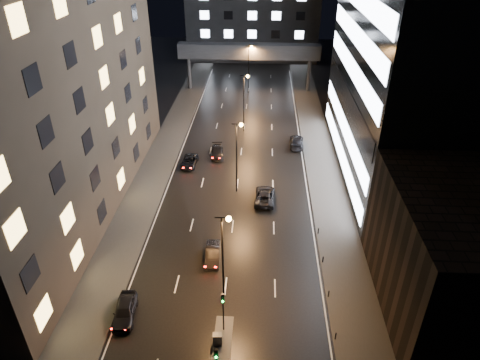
{
  "coord_description": "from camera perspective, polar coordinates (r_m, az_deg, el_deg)",
  "views": [
    {
      "loc": [
        3.22,
        -21.51,
        31.51
      ],
      "look_at": [
        0.66,
        24.35,
        4.0
      ],
      "focal_mm": 32.0,
      "sensor_mm": 36.0,
      "label": 1
    }
  ],
  "objects": [
    {
      "name": "streetlight_far",
      "position": [
        92.99,
        1.24,
        15.31
      ],
      "size": [
        1.45,
        0.5,
        10.15
      ],
      "color": "black",
      "rests_on": "ground"
    },
    {
      "name": "car_toward_b",
      "position": [
        71.23,
        7.56,
        5.08
      ],
      "size": [
        2.47,
        5.5,
        1.57
      ],
      "primitive_type": "imported",
      "rotation": [
        0.0,
        0.0,
        3.09
      ],
      "color": "black",
      "rests_on": "ground"
    },
    {
      "name": "sidewalk_left",
      "position": [
        66.55,
        -10.87,
        2.13
      ],
      "size": [
        5.0,
        110.0,
        0.15
      ],
      "primitive_type": "cube",
      "color": "#383533",
      "rests_on": "ground"
    },
    {
      "name": "building_far",
      "position": [
        121.05,
        1.76,
        21.87
      ],
      "size": [
        34.0,
        14.0,
        25.0
      ],
      "primitive_type": "cube",
      "color": "#333335",
      "rests_on": "ground"
    },
    {
      "name": "car_away_d",
      "position": [
        67.6,
        -3.03,
        3.75
      ],
      "size": [
        2.48,
        4.95,
        1.38
      ],
      "primitive_type": "imported",
      "rotation": [
        0.0,
        0.0,
        0.12
      ],
      "color": "black",
      "rests_on": "ground"
    },
    {
      "name": "sidewalk_right",
      "position": [
        65.33,
        10.96,
        1.54
      ],
      "size": [
        5.0,
        110.0,
        0.15
      ],
      "primitive_type": "cube",
      "color": "#383533",
      "rests_on": "ground"
    },
    {
      "name": "ground",
      "position": [
        69.19,
        0.18,
        3.83
      ],
      "size": [
        160.0,
        160.0,
        0.0
      ],
      "primitive_type": "plane",
      "color": "black",
      "rests_on": "ground"
    },
    {
      "name": "skybridge",
      "position": [
        94.45,
        1.2,
        16.71
      ],
      "size": [
        30.0,
        3.0,
        10.0
      ],
      "color": "#333335",
      "rests_on": "ground"
    },
    {
      "name": "car_away_a",
      "position": [
        42.75,
        -15.11,
        -16.43
      ],
      "size": [
        2.36,
        4.83,
        1.59
      ],
      "primitive_type": "imported",
      "rotation": [
        0.0,
        0.0,
        0.11
      ],
      "color": "black",
      "rests_on": "ground"
    },
    {
      "name": "traffic_signal_near",
      "position": [
        38.63,
        -2.27,
        -16.48
      ],
      "size": [
        0.28,
        0.34,
        4.4
      ],
      "color": "black",
      "rests_on": "median_island"
    },
    {
      "name": "car_away_b",
      "position": [
        47.31,
        -3.69,
        -9.78
      ],
      "size": [
        1.77,
        4.38,
        1.42
      ],
      "primitive_type": "imported",
      "rotation": [
        0.0,
        0.0,
        0.06
      ],
      "color": "black",
      "rests_on": "ground"
    },
    {
      "name": "building_right_low",
      "position": [
        43.16,
        25.64,
        -8.95
      ],
      "size": [
        10.0,
        18.0,
        12.0
      ],
      "primitive_type": "cube",
      "color": "black",
      "rests_on": "ground"
    },
    {
      "name": "utility_cabinet",
      "position": [
        39.49,
        -3.02,
        -20.4
      ],
      "size": [
        0.86,
        0.65,
        1.13
      ],
      "primitive_type": "cube",
      "rotation": [
        0.0,
        0.0,
        0.1
      ],
      "color": "#535356",
      "rests_on": "median_island"
    },
    {
      "name": "bollard_row",
      "position": [
        42.4,
        12.15,
        -17.11
      ],
      "size": [
        0.12,
        25.12,
        0.9
      ],
      "color": "black",
      "rests_on": "ground"
    },
    {
      "name": "streetlight_mid_a",
      "position": [
        55.55,
        -0.31,
        4.16
      ],
      "size": [
        1.45,
        0.5,
        10.15
      ],
      "color": "black",
      "rests_on": "ground"
    },
    {
      "name": "median_island",
      "position": [
        39.36,
        -2.52,
        -22.12
      ],
      "size": [
        1.6,
        8.0,
        0.15
      ],
      "primitive_type": "cube",
      "color": "#383533",
      "rests_on": "ground"
    },
    {
      "name": "car_away_c",
      "position": [
        65.25,
        -6.79,
        2.46
      ],
      "size": [
        2.44,
        4.82,
        1.31
      ],
      "primitive_type": "imported",
      "rotation": [
        0.0,
        0.0,
        -0.06
      ],
      "color": "black",
      "rests_on": "ground"
    },
    {
      "name": "building_left",
      "position": [
        53.53,
        -26.64,
        15.39
      ],
      "size": [
        15.0,
        48.0,
        40.0
      ],
      "primitive_type": "cube",
      "color": "#2D2319",
      "rests_on": "ground"
    },
    {
      "name": "streetlight_near",
      "position": [
        38.81,
        -2.11,
        -9.24
      ],
      "size": [
        1.45,
        0.5,
        10.15
      ],
      "color": "black",
      "rests_on": "ground"
    },
    {
      "name": "car_toward_a",
      "position": [
        56.5,
        3.32,
        -2.12
      ],
      "size": [
        2.76,
        5.54,
        1.51
      ],
      "primitive_type": "imported",
      "rotation": [
        0.0,
        0.0,
        3.09
      ],
      "color": "black",
      "rests_on": "ground"
    },
    {
      "name": "streetlight_mid_b",
      "position": [
        73.94,
        0.65,
        11.15
      ],
      "size": [
        1.45,
        0.5,
        10.15
      ],
      "color": "black",
      "rests_on": "ground"
    },
    {
      "name": "building_right_glass",
      "position": [
        62.15,
        25.27,
        19.89
      ],
      "size": [
        20.0,
        36.0,
        45.0
      ],
      "primitive_type": "cube",
      "color": "black",
      "rests_on": "ground"
    }
  ]
}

